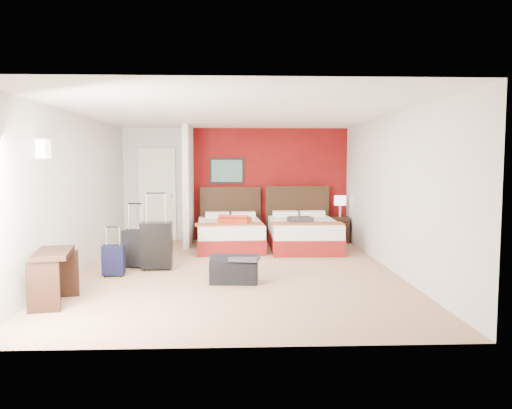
{
  "coord_description": "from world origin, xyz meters",
  "views": [
    {
      "loc": [
        0.03,
        -7.68,
        1.72
      ],
      "look_at": [
        0.36,
        0.8,
        1.0
      ],
      "focal_mm": 34.15,
      "sensor_mm": 36.0,
      "label": 1
    }
  ],
  "objects_px": {
    "table_lamp": "(340,206)",
    "duffel_bag": "(234,271)",
    "nightstand": "(340,230)",
    "bed_left": "(230,235)",
    "red_suitcase_open": "(235,219)",
    "suitcase_black": "(157,247)",
    "suitcase_navy": "(114,262)",
    "desk": "(54,278)",
    "bed_right": "(303,235)",
    "suitcase_charcoal": "(136,250)"
  },
  "relations": [
    {
      "from": "bed_left",
      "to": "desk",
      "type": "distance_m",
      "value": 4.39
    },
    {
      "from": "duffel_bag",
      "to": "nightstand",
      "type": "bearing_deg",
      "value": 62.15
    },
    {
      "from": "duffel_bag",
      "to": "desk",
      "type": "xyz_separation_m",
      "value": [
        -2.18,
        -0.99,
        0.16
      ]
    },
    {
      "from": "suitcase_charcoal",
      "to": "suitcase_navy",
      "type": "distance_m",
      "value": 0.68
    },
    {
      "from": "table_lamp",
      "to": "suitcase_navy",
      "type": "height_order",
      "value": "table_lamp"
    },
    {
      "from": "duffel_bag",
      "to": "suitcase_black",
      "type": "bearing_deg",
      "value": 148.18
    },
    {
      "from": "bed_right",
      "to": "suitcase_black",
      "type": "relative_size",
      "value": 2.57
    },
    {
      "from": "bed_left",
      "to": "suitcase_navy",
      "type": "height_order",
      "value": "bed_left"
    },
    {
      "from": "bed_right",
      "to": "desk",
      "type": "distance_m",
      "value": 5.18
    },
    {
      "from": "nightstand",
      "to": "table_lamp",
      "type": "distance_m",
      "value": 0.51
    },
    {
      "from": "suitcase_navy",
      "to": "desk",
      "type": "bearing_deg",
      "value": -104.41
    },
    {
      "from": "suitcase_navy",
      "to": "duffel_bag",
      "type": "bearing_deg",
      "value": -16.08
    },
    {
      "from": "suitcase_charcoal",
      "to": "suitcase_navy",
      "type": "xyz_separation_m",
      "value": [
        -0.21,
        -0.64,
        -0.07
      ]
    },
    {
      "from": "bed_right",
      "to": "desk",
      "type": "relative_size",
      "value": 2.39
    },
    {
      "from": "duffel_bag",
      "to": "suitcase_navy",
      "type": "bearing_deg",
      "value": 170.21
    },
    {
      "from": "table_lamp",
      "to": "duffel_bag",
      "type": "bearing_deg",
      "value": -122.77
    },
    {
      "from": "bed_right",
      "to": "table_lamp",
      "type": "height_order",
      "value": "table_lamp"
    },
    {
      "from": "bed_left",
      "to": "suitcase_charcoal",
      "type": "distance_m",
      "value": 2.32
    },
    {
      "from": "bed_left",
      "to": "duffel_bag",
      "type": "xyz_separation_m",
      "value": [
        0.1,
        -2.87,
        -0.1
      ]
    },
    {
      "from": "nightstand",
      "to": "bed_right",
      "type": "bearing_deg",
      "value": -132.37
    },
    {
      "from": "bed_left",
      "to": "suitcase_black",
      "type": "relative_size",
      "value": 2.47
    },
    {
      "from": "bed_right",
      "to": "duffel_bag",
      "type": "distance_m",
      "value": 3.1
    },
    {
      "from": "duffel_bag",
      "to": "desk",
      "type": "height_order",
      "value": "desk"
    },
    {
      "from": "table_lamp",
      "to": "suitcase_charcoal",
      "type": "bearing_deg",
      "value": -148.19
    },
    {
      "from": "suitcase_navy",
      "to": "nightstand",
      "type": "bearing_deg",
      "value": 35.3
    },
    {
      "from": "table_lamp",
      "to": "duffel_bag",
      "type": "xyz_separation_m",
      "value": [
        -2.29,
        -3.56,
        -0.61
      ]
    },
    {
      "from": "suitcase_navy",
      "to": "desk",
      "type": "distance_m",
      "value": 1.52
    },
    {
      "from": "bed_left",
      "to": "suitcase_black",
      "type": "bearing_deg",
      "value": -124.56
    },
    {
      "from": "nightstand",
      "to": "suitcase_black",
      "type": "distance_m",
      "value": 4.41
    },
    {
      "from": "duffel_bag",
      "to": "desk",
      "type": "bearing_deg",
      "value": -150.59
    },
    {
      "from": "bed_left",
      "to": "desk",
      "type": "bearing_deg",
      "value": -121.95
    },
    {
      "from": "suitcase_charcoal",
      "to": "duffel_bag",
      "type": "xyz_separation_m",
      "value": [
        1.63,
        -1.13,
        -0.12
      ]
    },
    {
      "from": "red_suitcase_open",
      "to": "nightstand",
      "type": "relative_size",
      "value": 1.49
    },
    {
      "from": "nightstand",
      "to": "suitcase_navy",
      "type": "distance_m",
      "value": 5.15
    },
    {
      "from": "suitcase_navy",
      "to": "desk",
      "type": "height_order",
      "value": "desk"
    },
    {
      "from": "suitcase_black",
      "to": "table_lamp",
      "type": "bearing_deg",
      "value": 33.93
    },
    {
      "from": "bed_left",
      "to": "suitcase_charcoal",
      "type": "relative_size",
      "value": 3.1
    },
    {
      "from": "red_suitcase_open",
      "to": "desk",
      "type": "bearing_deg",
      "value": -104.35
    },
    {
      "from": "bed_left",
      "to": "suitcase_navy",
      "type": "distance_m",
      "value": 2.96
    },
    {
      "from": "desk",
      "to": "suitcase_charcoal",
      "type": "bearing_deg",
      "value": 64.19
    },
    {
      "from": "bed_left",
      "to": "red_suitcase_open",
      "type": "bearing_deg",
      "value": -48.71
    },
    {
      "from": "bed_right",
      "to": "suitcase_navy",
      "type": "height_order",
      "value": "bed_right"
    },
    {
      "from": "table_lamp",
      "to": "bed_left",
      "type": "bearing_deg",
      "value": -164.1
    },
    {
      "from": "nightstand",
      "to": "suitcase_black",
      "type": "xyz_separation_m",
      "value": [
        -3.55,
        -2.62,
        0.09
      ]
    },
    {
      "from": "suitcase_charcoal",
      "to": "bed_right",
      "type": "bearing_deg",
      "value": 44.26
    },
    {
      "from": "duffel_bag",
      "to": "bed_right",
      "type": "bearing_deg",
      "value": 68.51
    },
    {
      "from": "red_suitcase_open",
      "to": "table_lamp",
      "type": "bearing_deg",
      "value": 34.5
    },
    {
      "from": "red_suitcase_open",
      "to": "suitcase_black",
      "type": "xyz_separation_m",
      "value": [
        -1.26,
        -1.83,
        -0.23
      ]
    },
    {
      "from": "red_suitcase_open",
      "to": "table_lamp",
      "type": "distance_m",
      "value": 2.43
    },
    {
      "from": "suitcase_black",
      "to": "red_suitcase_open",
      "type": "bearing_deg",
      "value": 53.15
    }
  ]
}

